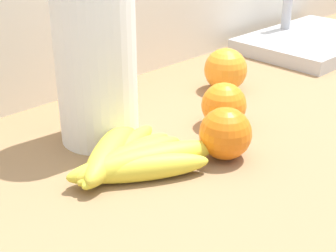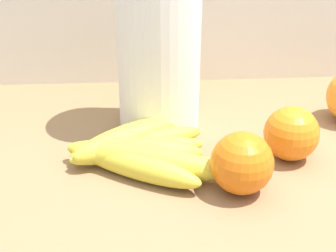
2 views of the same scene
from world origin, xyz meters
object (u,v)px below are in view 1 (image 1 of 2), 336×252
orange_back_right (224,105)px  paper_towel_roll (95,51)px  orange_far_right (226,70)px  orange_front (225,134)px  sink_basin (313,39)px  banana_bunch (129,158)px

orange_back_right → paper_towel_roll: size_ratio=0.24×
orange_far_right → paper_towel_roll: (-0.30, 0.00, 0.10)m
orange_front → sink_basin: (0.59, 0.21, -0.02)m
orange_far_right → paper_towel_roll: 0.32m
banana_bunch → paper_towel_roll: size_ratio=0.70×
orange_far_right → orange_front: (-0.21, -0.17, -0.00)m
banana_bunch → sink_basin: 0.73m
orange_front → paper_towel_roll: paper_towel_roll is taller
banana_bunch → orange_far_right: size_ratio=2.63×
banana_bunch → orange_front: orange_front is taller
banana_bunch → sink_basin: sink_basin is taller
banana_bunch → sink_basin: size_ratio=0.59×
paper_towel_roll → orange_far_right: bearing=-0.4°
orange_far_right → banana_bunch: bearing=-162.2°
sink_basin → orange_front: bearing=-160.7°
sink_basin → orange_back_right: bearing=-164.9°
orange_far_right → paper_towel_roll: size_ratio=0.26×
orange_back_right → paper_towel_roll: (-0.17, 0.10, 0.10)m
banana_bunch → paper_towel_roll: bearing=72.6°
banana_bunch → sink_basin: bearing=11.2°
orange_far_right → sink_basin: (0.38, 0.03, -0.02)m
sink_basin → banana_bunch: bearing=-168.8°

